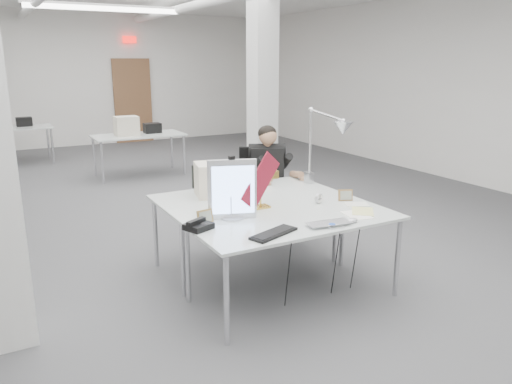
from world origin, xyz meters
TOP-DOWN VIEW (x-y plane):
  - room_shell at (0.04, 0.13)m, footprint 10.04×14.04m
  - desk_main at (0.00, -2.50)m, footprint 1.80×0.90m
  - desk_second at (0.00, -1.60)m, footprint 1.80×0.90m
  - bg_desk_a at (0.20, 3.00)m, footprint 1.60×0.80m
  - bg_desk_b at (-1.80, 5.20)m, footprint 1.60×0.80m
  - office_chair at (0.61, -0.93)m, footprint 0.70×0.70m
  - seated_person at (0.61, -0.98)m, footprint 0.76×0.82m
  - monitor at (-0.47, -2.25)m, footprint 0.40×0.18m
  - pennant at (-0.22, -2.28)m, footprint 0.45×0.13m
  - keyboard at (-0.37, -2.77)m, footprint 0.45×0.28m
  - laptop at (0.12, -2.85)m, footprint 0.40×0.28m
  - mouse at (0.35, -2.83)m, footprint 0.11×0.09m
  - bankers_lamp at (-0.11, -2.09)m, footprint 0.33×0.15m
  - desk_phone at (-0.83, -2.37)m, footprint 0.25×0.24m
  - picture_frame_left at (-0.73, -2.25)m, footprint 0.15×0.06m
  - picture_frame_right at (0.72, -2.27)m, footprint 0.14×0.09m
  - desk_clock at (0.44, -2.22)m, footprint 0.10×0.05m
  - paper_stack_a at (0.52, -2.69)m, footprint 0.23×0.30m
  - paper_stack_b at (0.63, -2.64)m, footprint 0.31×0.32m
  - paper_stack_c at (0.73, -2.43)m, footprint 0.25×0.22m
  - beige_monitor at (-0.31, -1.50)m, footprint 0.41×0.40m
  - architect_lamp at (0.82, -1.77)m, footprint 0.39×0.79m

SIDE VIEW (x-z plane):
  - office_chair at x=0.61m, z-range 0.00..1.07m
  - desk_main at x=0.00m, z-range 0.73..0.75m
  - desk_second at x=0.00m, z-range 0.73..0.75m
  - bg_desk_a at x=0.20m, z-range 0.73..0.75m
  - bg_desk_b at x=-1.80m, z-range 0.73..0.75m
  - paper_stack_a at x=0.52m, z-range 0.76..0.76m
  - paper_stack_c at x=0.73m, z-range 0.76..0.76m
  - paper_stack_b at x=0.63m, z-range 0.76..0.76m
  - keyboard at x=-0.37m, z-range 0.76..0.78m
  - laptop at x=0.12m, z-range 0.76..0.78m
  - mouse at x=0.35m, z-range 0.76..0.79m
  - desk_phone at x=-0.83m, z-range 0.76..0.80m
  - desk_clock at x=0.44m, z-range 0.76..0.85m
  - picture_frame_right at x=0.72m, z-range 0.75..0.87m
  - picture_frame_left at x=-0.73m, z-range 0.75..0.87m
  - seated_person at x=0.61m, z-range 0.40..1.40m
  - beige_monitor at x=-0.31m, z-range 0.75..1.08m
  - bankers_lamp at x=-0.11m, z-range 0.75..1.11m
  - monitor at x=-0.47m, z-range 0.75..1.27m
  - pennant at x=-0.22m, z-range 0.81..1.31m
  - architect_lamp at x=0.82m, z-range 0.76..1.73m
  - room_shell at x=0.04m, z-range 0.07..3.31m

